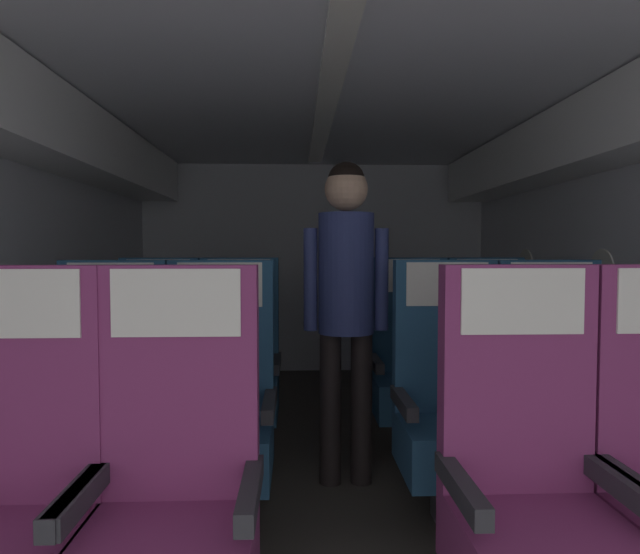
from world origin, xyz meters
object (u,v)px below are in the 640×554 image
(seat_c_right_window, at_px, (411,369))
(flight_attendant, at_px, (346,286))
(seat_a_left_window, at_px, (4,507))
(seat_b_right_aisle, at_px, (557,410))
(seat_a_left_aisle, at_px, (172,503))
(seat_c_left_aisle, at_px, (238,371))
(seat_c_right_aisle, at_px, (490,369))
(seat_b_left_aisle, at_px, (218,414))
(seat_b_left_window, at_px, (107,416))
(seat_b_right_window, at_px, (451,410))
(seat_c_left_window, at_px, (156,372))
(seat_a_right_window, at_px, (531,496))

(seat_c_right_window, height_order, flight_attendant, flight_attendant)
(seat_a_left_window, distance_m, flight_attendant, 1.73)
(seat_b_right_aisle, bearing_deg, seat_a_left_window, -156.48)
(seat_a_left_aisle, distance_m, seat_c_left_aisle, 1.74)
(seat_c_right_aisle, bearing_deg, seat_b_left_aisle, -150.15)
(seat_b_left_window, height_order, seat_b_right_aisle, same)
(seat_b_left_aisle, height_order, seat_c_right_window, same)
(seat_b_right_window, bearing_deg, seat_c_left_window, 150.50)
(seat_b_left_aisle, bearing_deg, seat_a_left_window, -118.42)
(seat_b_left_window, distance_m, seat_b_left_aisle, 0.48)
(seat_b_right_aisle, relative_size, seat_c_right_aisle, 1.00)
(seat_a_left_window, height_order, seat_a_right_window, same)
(seat_b_right_aisle, relative_size, seat_c_right_window, 1.00)
(flight_attendant, bearing_deg, seat_b_right_window, 158.76)
(seat_b_right_aisle, height_order, seat_c_right_window, same)
(seat_a_right_window, xyz_separation_m, seat_b_right_aisle, (0.48, 0.85, 0.00))
(flight_attendant, bearing_deg, seat_a_left_aisle, 82.88)
(seat_a_right_window, bearing_deg, flight_attendant, 109.23)
(seat_a_left_aisle, height_order, seat_c_right_aisle, same)
(seat_b_right_window, xyz_separation_m, flight_attendant, (-0.44, 0.37, 0.53))
(seat_c_left_window, relative_size, seat_c_right_window, 1.00)
(seat_b_right_window, xyz_separation_m, seat_c_left_aisle, (-1.04, 0.87, 0.00))
(seat_b_right_window, relative_size, seat_c_left_aisle, 1.00)
(seat_c_left_window, relative_size, seat_c_right_aisle, 1.00)
(seat_b_left_aisle, bearing_deg, seat_a_right_window, -40.08)
(seat_a_left_aisle, relative_size, seat_b_right_aisle, 1.00)
(seat_a_left_aisle, height_order, seat_b_right_window, same)
(seat_c_right_aisle, bearing_deg, seat_a_right_window, -105.77)
(seat_a_left_aisle, xyz_separation_m, seat_c_right_aisle, (1.52, 1.73, 0.00))
(seat_c_left_window, distance_m, flight_attendant, 1.30)
(seat_b_right_aisle, distance_m, seat_c_right_window, 1.00)
(seat_a_left_window, relative_size, seat_b_left_window, 1.00)
(seat_b_left_window, relative_size, seat_b_right_aisle, 1.00)
(seat_c_right_aisle, bearing_deg, seat_c_left_aisle, 179.74)
(seat_b_right_aisle, bearing_deg, seat_b_right_window, 177.67)
(seat_a_left_window, bearing_deg, seat_c_right_aisle, 41.25)
(seat_a_left_window, height_order, seat_b_left_window, same)
(seat_c_right_aisle, bearing_deg, seat_b_right_aisle, -90.42)
(seat_b_left_window, xyz_separation_m, seat_c_left_aisle, (0.47, 0.89, 0.00))
(seat_b_right_aisle, height_order, seat_c_left_window, same)
(seat_c_left_aisle, bearing_deg, seat_b_left_aisle, -89.74)
(seat_a_right_window, height_order, seat_c_left_aisle, same)
(seat_b_right_aisle, relative_size, flight_attendant, 0.70)
(seat_a_left_window, distance_m, seat_c_right_window, 2.30)
(seat_a_right_window, relative_size, seat_b_right_window, 1.00)
(seat_b_right_aisle, bearing_deg, seat_b_left_window, -179.92)
(seat_c_left_window, bearing_deg, seat_c_left_aisle, 1.10)
(seat_b_right_window, bearing_deg, seat_a_left_window, -149.64)
(seat_c_left_aisle, bearing_deg, seat_b_right_aisle, -30.40)
(seat_c_right_aisle, distance_m, flight_attendant, 1.17)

